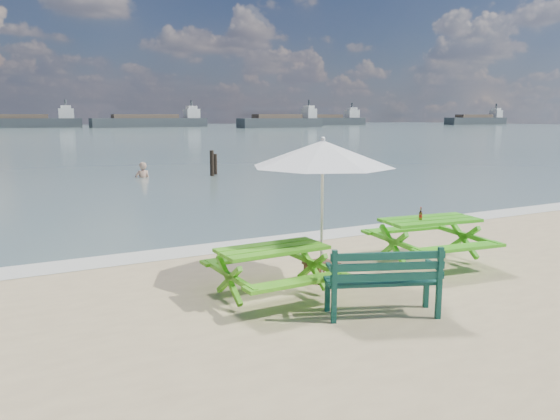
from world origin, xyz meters
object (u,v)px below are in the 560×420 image
picnic_table_left (272,273)px  side_table (321,271)px  beer_bottle (421,216)px  picnic_table_right (429,242)px  park_bench (382,294)px  patio_umbrella (323,154)px  swimmer (143,183)px

picnic_table_left → side_table: 1.22m
beer_bottle → side_table: bearing=177.8°
picnic_table_left → picnic_table_right: 3.48m
park_bench → side_table: (0.14, 1.77, -0.13)m
picnic_table_right → patio_umbrella: bearing=178.5°
picnic_table_right → swimmer: 16.94m
picnic_table_left → beer_bottle: (3.21, 0.31, 0.55)m
park_bench → picnic_table_right: bearing=34.7°
side_table → park_bench: bearing=-94.4°
swimmer → picnic_table_left: bearing=-97.9°
picnic_table_right → patio_umbrella: patio_umbrella is taller
beer_bottle → swimmer: size_ratio=0.13×
picnic_table_left → swimmer: (2.38, 17.23, -0.62)m
picnic_table_right → patio_umbrella: (-2.33, 0.06, 1.71)m
beer_bottle → picnic_table_left: bearing=-174.4°
picnic_table_left → park_bench: size_ratio=1.14×
picnic_table_right → beer_bottle: beer_bottle is taller
patio_umbrella → swimmer: (1.25, 16.83, -2.37)m
park_bench → patio_umbrella: patio_umbrella is taller
patio_umbrella → swimmer: 17.05m
picnic_table_right → patio_umbrella: 2.90m
picnic_table_left → picnic_table_right: (3.46, 0.33, 0.03)m
park_bench → patio_umbrella: 2.55m
side_table → swimmer: size_ratio=0.28×
picnic_table_right → side_table: (-2.33, 0.06, -0.25)m
picnic_table_right → park_bench: bearing=-145.3°
picnic_table_right → park_bench: park_bench is taller
park_bench → patio_umbrella: bearing=85.6°
park_bench → patio_umbrella: (0.14, 1.77, 1.83)m
park_bench → swimmer: park_bench is taller
beer_bottle → picnic_table_right: bearing=4.0°
picnic_table_left → patio_umbrella: (1.13, 0.39, 1.75)m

